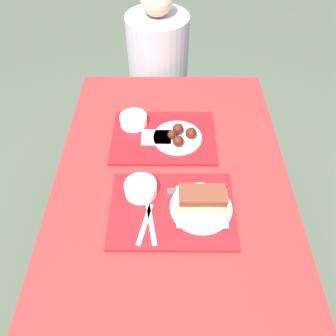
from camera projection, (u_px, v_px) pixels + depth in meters
ground_plane at (171, 257)px, 1.86m from camera, size 12.00×12.00×0.00m
picnic_table at (172, 191)px, 1.39m from camera, size 0.94×1.40×0.72m
picnic_bench_far at (171, 105)px, 2.19m from camera, size 0.89×0.28×0.43m
tray_near at (173, 209)px, 1.21m from camera, size 0.46×0.34×0.01m
tray_far at (164, 137)px, 1.46m from camera, size 0.46×0.34×0.01m
bowl_coleslaw_near at (141, 188)px, 1.23m from camera, size 0.12×0.12×0.05m
brisket_sandwich_plate at (202, 202)px, 1.17m from camera, size 0.23×0.23×0.10m
plastic_fork_near at (145, 224)px, 1.16m from camera, size 0.05×0.17×0.00m
plastic_knife_near at (151, 224)px, 1.16m from camera, size 0.05×0.17×0.00m
condiment_packet at (171, 192)px, 1.25m from camera, size 0.04×0.03×0.01m
bowl_coleslaw_far at (134, 120)px, 1.49m from camera, size 0.12×0.12×0.05m
wings_plate_far at (179, 136)px, 1.43m from camera, size 0.22×0.22×0.06m
napkin_far at (156, 137)px, 1.44m from camera, size 0.13×0.09×0.01m
person_seated_across at (158, 57)px, 1.93m from camera, size 0.35×0.35×0.70m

